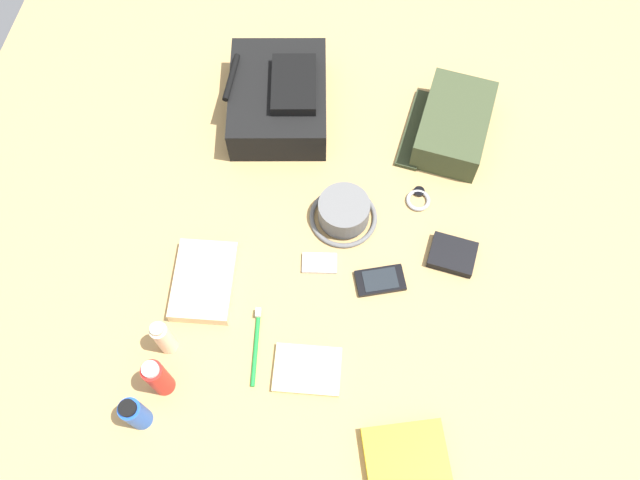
{
  "coord_description": "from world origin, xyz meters",
  "views": [
    {
      "loc": [
        -0.67,
        -0.11,
        1.46
      ],
      "look_at": [
        0.0,
        0.0,
        0.04
      ],
      "focal_mm": 36.59,
      "sensor_mm": 36.0,
      "label": 1
    }
  ],
  "objects": [
    {
      "name": "sunscreen_spray",
      "position": [
        -0.39,
        0.29,
        0.07
      ],
      "size": [
        0.05,
        0.05,
        0.15
      ],
      "color": "red",
      "rests_on": "ground_plane"
    },
    {
      "name": "backpack",
      "position": [
        0.39,
        0.17,
        0.06
      ],
      "size": [
        0.36,
        0.3,
        0.14
      ],
      "color": "black",
      "rests_on": "ground_plane"
    },
    {
      "name": "wallet",
      "position": [
        0.02,
        -0.32,
        0.01
      ],
      "size": [
        0.1,
        0.12,
        0.02
      ],
      "primitive_type": "cube",
      "rotation": [
        0.0,
        0.0,
        -0.14
      ],
      "color": "black",
      "rests_on": "ground_plane"
    },
    {
      "name": "media_player",
      "position": [
        -0.05,
        -0.01,
        0.01
      ],
      "size": [
        0.06,
        0.09,
        0.01
      ],
      "color": "#B7B7BC",
      "rests_on": "ground_plane"
    },
    {
      "name": "folded_towel",
      "position": [
        -0.14,
        0.26,
        0.02
      ],
      "size": [
        0.21,
        0.16,
        0.04
      ],
      "primitive_type": "cube",
      "rotation": [
        0.0,
        0.0,
        0.09
      ],
      "color": "beige",
      "rests_on": "ground_plane"
    },
    {
      "name": "deodorant_spray",
      "position": [
        -0.47,
        0.32,
        0.06
      ],
      "size": [
        0.05,
        0.05,
        0.13
      ],
      "color": "blue",
      "rests_on": "ground_plane"
    },
    {
      "name": "wristwatch",
      "position": [
        0.17,
        -0.23,
        0.01
      ],
      "size": [
        0.07,
        0.06,
        0.01
      ],
      "color": "#99999E",
      "rests_on": "ground_plane"
    },
    {
      "name": "ground_plane",
      "position": [
        0.0,
        0.0,
        -0.01
      ],
      "size": [
        2.64,
        2.02,
        0.02
      ],
      "primitive_type": "cube",
      "color": "tan",
      "rests_on": "ground"
    },
    {
      "name": "notepad",
      "position": [
        -0.31,
        -0.02,
        0.01
      ],
      "size": [
        0.12,
        0.16,
        0.02
      ],
      "primitive_type": "cube",
      "rotation": [
        0.0,
        0.0,
        0.08
      ],
      "color": "beige",
      "rests_on": "ground_plane"
    },
    {
      "name": "toothbrush",
      "position": [
        -0.26,
        0.11,
        0.01
      ],
      "size": [
        0.19,
        0.03,
        0.02
      ],
      "color": "#198C33",
      "rests_on": "ground_plane"
    },
    {
      "name": "cell_phone",
      "position": [
        -0.07,
        -0.16,
        0.01
      ],
      "size": [
        0.1,
        0.13,
        0.01
      ],
      "color": "black",
      "rests_on": "ground_plane"
    },
    {
      "name": "paperback_novel",
      "position": [
        -0.46,
        -0.26,
        0.01
      ],
      "size": [
        0.18,
        0.2,
        0.03
      ],
      "color": "yellow",
      "rests_on": "ground_plane"
    },
    {
      "name": "lotion_bottle",
      "position": [
        -0.3,
        0.3,
        0.06
      ],
      "size": [
        0.04,
        0.04,
        0.13
      ],
      "color": "beige",
      "rests_on": "ground_plane"
    },
    {
      "name": "bucket_hat",
      "position": [
        0.09,
        -0.05,
        0.03
      ],
      "size": [
        0.17,
        0.17,
        0.07
      ],
      "color": "#606060",
      "rests_on": "ground_plane"
    },
    {
      "name": "toiletry_pouch",
      "position": [
        0.38,
        -0.29,
        0.04
      ],
      "size": [
        0.29,
        0.24,
        0.09
      ],
      "color": "#384228",
      "rests_on": "ground_plane"
    }
  ]
}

